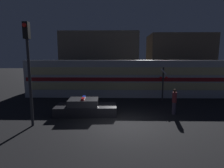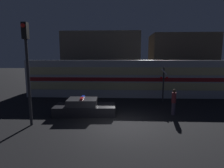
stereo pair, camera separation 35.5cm
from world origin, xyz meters
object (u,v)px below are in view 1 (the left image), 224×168
crossing_signal_near (163,82)px  pedestrian (174,101)px  traffic_light_corner (28,60)px  train (129,78)px  police_car (86,108)px

crossing_signal_near → pedestrian: bearing=-93.3°
traffic_light_corner → pedestrian: bearing=14.3°
crossing_signal_near → traffic_light_corner: traffic_light_corner is taller
train → traffic_light_corner: bearing=-125.6°
traffic_light_corner → train: bearing=54.4°
train → police_car: size_ratio=4.91×
police_car → pedestrian: pedestrian is taller
police_car → traffic_light_corner: bearing=-144.6°
train → pedestrian: train is taller
police_car → crossing_signal_near: crossing_signal_near is taller
police_car → train: bearing=58.8°
train → pedestrian: bearing=-67.9°
train → pedestrian: (2.66, -6.56, -0.93)m
crossing_signal_near → traffic_light_corner: bearing=-146.5°
train → pedestrian: 7.14m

